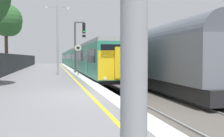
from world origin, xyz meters
TOP-DOWN VIEW (x-y plane):
  - ground at (2.64, 0.00)m, footprint 17.40×110.00m
  - commuter_train_at_platform at (2.10, 35.77)m, footprint 2.83×62.57m
  - freight_train_adjacent_track at (6.10, 12.55)m, footprint 2.60×24.90m
  - signal_gantry at (0.63, 16.12)m, footprint 1.10×0.24m
  - speed_limit_sign at (0.25, 11.83)m, footprint 0.59×0.08m
  - platform_lamp_mid at (-1.35, 13.17)m, footprint 2.00×0.20m
  - background_tree_left at (-7.42, 26.87)m, footprint 4.09×4.09m

SIDE VIEW (x-z plane):
  - ground at x=2.64m, z-range -1.21..0.00m
  - commuter_train_at_platform at x=2.10m, z-range -0.64..3.17m
  - freight_train_adjacent_track at x=6.10m, z-range -0.78..3.95m
  - speed_limit_sign at x=0.25m, z-range 0.36..2.90m
  - signal_gantry at x=0.63m, z-range 0.61..5.49m
  - platform_lamp_mid at x=-1.35m, z-range 0.51..6.31m
  - background_tree_left at x=-7.42m, z-range 1.90..10.13m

